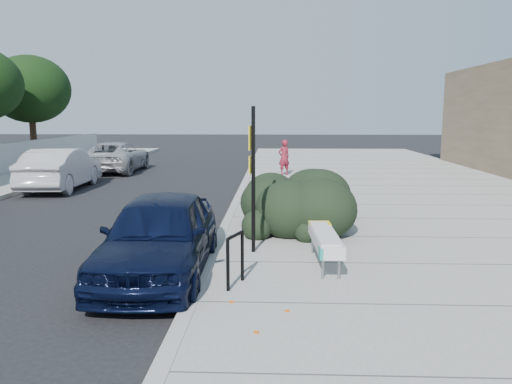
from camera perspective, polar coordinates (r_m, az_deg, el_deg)
ground at (r=9.41m, az=-5.41°, el=-8.77°), size 120.00×120.00×0.00m
sidewalk_near at (r=14.82m, az=19.38°, el=-2.38°), size 11.20×50.00×0.15m
curb_near at (r=14.21m, az=-2.76°, el=-2.30°), size 0.22×50.00×0.17m
tree_far_f at (r=31.10m, az=-24.40°, el=10.63°), size 4.40×4.40×6.07m
bench at (r=9.06m, az=7.88°, el=-5.37°), size 0.48×2.04×0.61m
bike_rack at (r=7.94m, az=-2.38°, el=-7.14°), size 0.24×0.55×0.85m
sign_post at (r=9.64m, az=-0.40°, el=2.38°), size 0.12×0.33×2.85m
hedge at (r=12.50m, az=4.49°, el=-0.11°), size 2.08×4.01×1.49m
sedan_navy at (r=8.95m, az=-10.95°, el=-4.89°), size 1.83×4.38×1.48m
wagon_silver at (r=20.31m, az=-21.37°, el=2.49°), size 1.91×4.85×1.57m
suv_silver at (r=25.71m, az=-15.74°, el=3.90°), size 2.62×5.38×1.47m
pedestrian at (r=22.18m, az=3.22°, el=3.97°), size 0.68×0.62×1.56m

